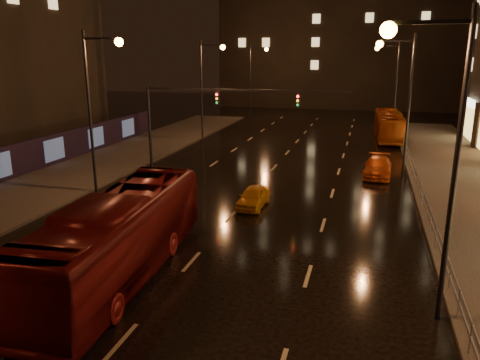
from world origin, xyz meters
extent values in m
plane|color=black|center=(0.00, 20.00, 0.00)|extent=(140.00, 140.00, 0.00)
cube|color=#38332D|center=(-13.50, 15.00, 0.07)|extent=(7.00, 70.00, 0.15)
cylinder|color=black|center=(-9.60, 20.00, 3.10)|extent=(0.22, 0.22, 6.20)
cube|color=black|center=(-2.00, 20.00, 6.10)|extent=(15.20, 0.14, 0.14)
cube|color=black|center=(-4.00, 20.00, 5.45)|extent=(0.32, 0.18, 0.95)
cube|color=black|center=(2.00, 20.00, 5.45)|extent=(0.32, 0.18, 0.95)
sphere|color=#FF1E19|center=(-4.00, 19.88, 5.75)|extent=(0.18, 0.18, 0.18)
cylinder|color=black|center=(9.60, 2.00, 5.00)|extent=(0.18, 0.18, 10.00)
cube|color=black|center=(8.40, 2.00, 9.50)|extent=(2.40, 0.12, 0.12)
sphere|color=#FFA332|center=(7.30, 2.00, 9.30)|extent=(0.50, 0.50, 0.50)
cylinder|color=#99999E|center=(10.20, 44.00, 0.65)|extent=(0.04, 0.04, 1.00)
cube|color=#99999E|center=(10.20, 18.00, 1.10)|extent=(0.05, 56.00, 0.05)
cube|color=#99999E|center=(10.20, 18.00, 0.70)|extent=(0.05, 56.00, 0.05)
imported|color=#5A0C0D|center=(-2.20, 2.00, 1.68)|extent=(3.66, 12.26, 3.37)
imported|color=#A74610|center=(9.00, 37.49, 1.46)|extent=(2.90, 10.57, 2.92)
imported|color=orange|center=(0.76, 12.00, 0.59)|extent=(1.52, 3.53, 1.19)
imported|color=#C24B12|center=(7.81, 21.36, 0.68)|extent=(2.14, 4.76, 1.35)
camera|label=1|loc=(6.91, -13.23, 8.58)|focal=35.00mm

